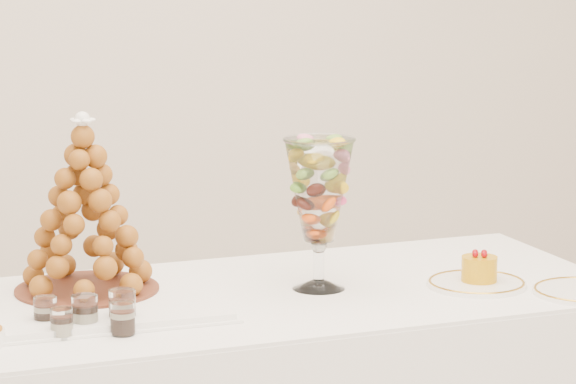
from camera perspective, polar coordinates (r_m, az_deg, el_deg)
name	(u,v)px	position (r m, az deg, el deg)	size (l,w,h in m)	color
lace_tray	(82,304)	(3.02, -8.61, -4.68)	(0.58, 0.43, 0.02)	white
macaron_vase	(319,192)	(3.11, 1.31, -0.01)	(0.16, 0.16, 0.35)	white
cake_plate	(476,284)	(3.20, 7.89, -3.83)	(0.23, 0.23, 0.01)	white
verrine_a	(45,312)	(2.88, -10.11, -4.98)	(0.05, 0.05, 0.07)	white
verrine_b	(85,313)	(2.85, -8.50, -5.02)	(0.06, 0.06, 0.07)	white
verrine_c	(122,308)	(2.88, -6.95, -4.82)	(0.06, 0.06, 0.08)	white
verrine_d	(62,323)	(2.81, -9.45, -5.43)	(0.05, 0.05, 0.06)	white
verrine_e	(123,319)	(2.81, -6.93, -5.28)	(0.05, 0.05, 0.07)	white
croquembouche	(85,205)	(3.05, -8.50, -0.54)	(0.32, 0.32, 0.40)	brown
mousse_cake	(479,268)	(3.20, 8.01, -3.18)	(0.08, 0.08, 0.07)	#CE9109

